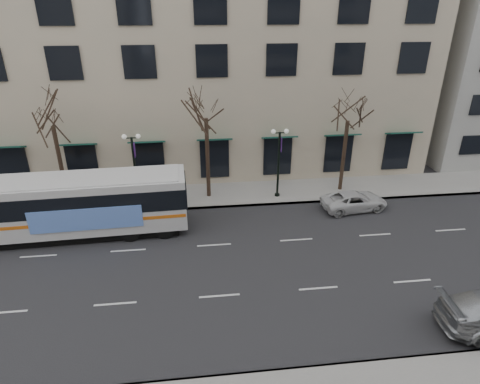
{
  "coord_description": "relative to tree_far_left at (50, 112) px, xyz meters",
  "views": [
    {
      "loc": [
        -0.8,
        -17.91,
        13.05
      ],
      "look_at": [
        1.41,
        1.06,
        4.0
      ],
      "focal_mm": 30.0,
      "sensor_mm": 36.0,
      "label": 1
    }
  ],
  "objects": [
    {
      "name": "ground",
      "position": [
        10.0,
        -8.8,
        -6.7
      ],
      "size": [
        160.0,
        160.0,
        0.0
      ],
      "primitive_type": "plane",
      "color": "black",
      "rests_on": "ground"
    },
    {
      "name": "sidewalk_far",
      "position": [
        15.0,
        0.2,
        -6.62
      ],
      "size": [
        80.0,
        4.0,
        0.15
      ],
      "primitive_type": "cube",
      "color": "gray",
      "rests_on": "ground"
    },
    {
      "name": "building_hotel",
      "position": [
        8.0,
        12.2,
        5.3
      ],
      "size": [
        40.0,
        20.0,
        24.0
      ],
      "primitive_type": "cube",
      "color": "#C3B195",
      "rests_on": "ground"
    },
    {
      "name": "tree_far_left",
      "position": [
        0.0,
        0.0,
        0.0
      ],
      "size": [
        3.6,
        3.6,
        8.34
      ],
      "color": "black",
      "rests_on": "ground"
    },
    {
      "name": "tree_far_mid",
      "position": [
        10.0,
        0.0,
        0.21
      ],
      "size": [
        3.6,
        3.6,
        8.55
      ],
      "color": "black",
      "rests_on": "ground"
    },
    {
      "name": "tree_far_right",
      "position": [
        20.0,
        0.0,
        -0.28
      ],
      "size": [
        3.6,
        3.6,
        8.06
      ],
      "color": "black",
      "rests_on": "ground"
    },
    {
      "name": "lamp_post_left",
      "position": [
        5.01,
        -0.6,
        -3.75
      ],
      "size": [
        1.22,
        0.45,
        5.21
      ],
      "color": "black",
      "rests_on": "ground"
    },
    {
      "name": "lamp_post_right",
      "position": [
        15.01,
        -0.6,
        -3.75
      ],
      "size": [
        1.22,
        0.45,
        5.21
      ],
      "color": "black",
      "rests_on": "ground"
    },
    {
      "name": "city_bus",
      "position": [
        1.63,
        -4.24,
        -4.65
      ],
      "size": [
        13.97,
        3.59,
        3.76
      ],
      "rotation": [
        0.0,
        0.0,
        0.04
      ],
      "color": "silver",
      "rests_on": "ground"
    },
    {
      "name": "white_pickup",
      "position": [
        19.93,
        -3.01,
        -6.07
      ],
      "size": [
        4.76,
        2.6,
        1.27
      ],
      "primitive_type": "imported",
      "rotation": [
        0.0,
        0.0,
        1.68
      ],
      "color": "silver",
      "rests_on": "ground"
    }
  ]
}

